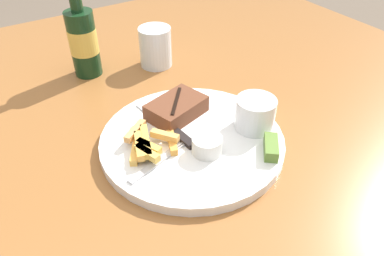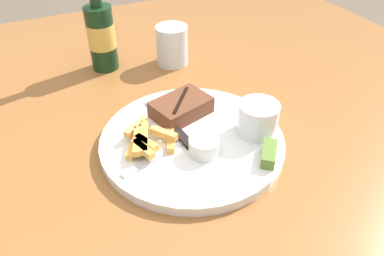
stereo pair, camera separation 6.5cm
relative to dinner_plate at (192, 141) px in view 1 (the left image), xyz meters
The scene contains 11 objects.
dining_table 0.07m from the dinner_plate, ahead, with size 1.46×1.47×0.73m.
dinner_plate is the anchor object (origin of this frame).
steak_portion 0.08m from the dinner_plate, 81.29° to the left, with size 0.12×0.10×0.03m.
fries_pile 0.08m from the dinner_plate, behind, with size 0.10×0.11×0.02m.
coleslaw_cup 0.12m from the dinner_plate, 17.71° to the right, with size 0.07×0.07×0.06m.
dipping_sauce_cup 0.05m from the dinner_plate, 93.31° to the right, with size 0.05×0.05×0.03m.
pickle_spear 0.14m from the dinner_plate, 49.22° to the right, with size 0.05×0.06×0.02m.
fork_utensil 0.09m from the dinner_plate, 162.93° to the right, with size 0.13×0.05×0.00m.
knife_utensil 0.05m from the dinner_plate, 117.58° to the left, with size 0.03×0.17×0.01m.
beer_bottle 0.36m from the dinner_plate, 100.28° to the left, with size 0.06×0.06×0.24m.
drinking_glass 0.31m from the dinner_plate, 73.34° to the left, with size 0.08×0.08×0.09m.
Camera 1 is at (-0.28, -0.43, 1.17)m, focal length 35.00 mm.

